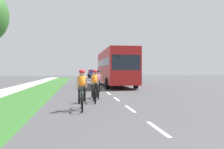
% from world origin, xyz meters
% --- Properties ---
extents(ground_plane, '(120.00, 120.00, 0.00)m').
position_xyz_m(ground_plane, '(0.00, 20.00, 0.00)').
color(ground_plane, '#424244').
extents(grass_verge, '(2.81, 70.00, 0.01)m').
position_xyz_m(grass_verge, '(-5.00, 20.00, 0.00)').
color(grass_verge, '#2D6026').
rests_on(grass_verge, ground_plane).
extents(sidewalk_concrete, '(1.79, 70.00, 0.10)m').
position_xyz_m(sidewalk_concrete, '(-7.30, 20.00, 0.00)').
color(sidewalk_concrete, '#B2ADA3').
rests_on(sidewalk_concrete, ground_plane).
extents(lane_markings_center, '(0.12, 54.30, 0.01)m').
position_xyz_m(lane_markings_center, '(0.00, 24.00, 0.00)').
color(lane_markings_center, white).
rests_on(lane_markings_center, ground_plane).
extents(cyclist_lead, '(0.42, 1.72, 1.58)m').
position_xyz_m(cyclist_lead, '(-1.93, 8.13, 0.81)').
color(cyclist_lead, black).
rests_on(cyclist_lead, ground_plane).
extents(cyclist_trailing, '(0.42, 1.72, 1.58)m').
position_xyz_m(cyclist_trailing, '(-1.29, 10.49, 0.81)').
color(cyclist_trailing, black).
rests_on(cyclist_trailing, ground_plane).
extents(cyclist_distant, '(0.42, 1.72, 1.58)m').
position_xyz_m(cyclist_distant, '(-1.00, 12.28, 0.81)').
color(cyclist_distant, black).
rests_on(cyclist_distant, ground_plane).
extents(bus_red, '(2.78, 11.60, 3.48)m').
position_xyz_m(bus_red, '(1.62, 23.13, 1.98)').
color(bus_red, red).
rests_on(bus_red, ground_plane).
extents(sedan_silver, '(1.98, 4.30, 1.52)m').
position_xyz_m(sedan_silver, '(1.26, 39.54, 0.77)').
color(sedan_silver, '#A5A8AD').
rests_on(sedan_silver, ground_plane).
extents(pickup_blue, '(2.22, 5.10, 1.64)m').
position_xyz_m(pickup_blue, '(1.33, 49.71, 0.83)').
color(pickup_blue, '#23389E').
rests_on(pickup_blue, ground_plane).
extents(suv_maroon, '(2.15, 4.70, 1.79)m').
position_xyz_m(suv_maroon, '(1.42, 59.70, 0.95)').
color(suv_maroon, maroon).
rests_on(suv_maroon, ground_plane).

